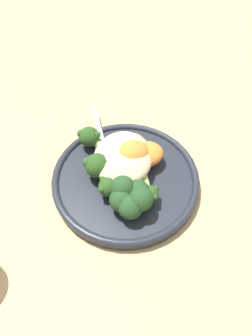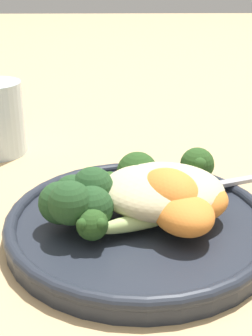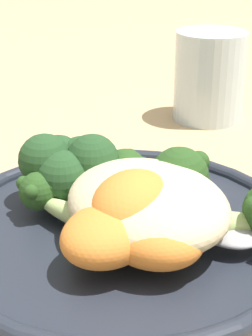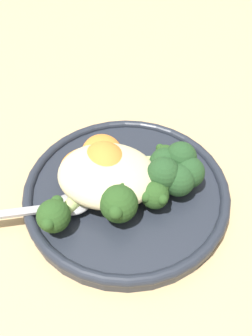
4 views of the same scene
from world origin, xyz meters
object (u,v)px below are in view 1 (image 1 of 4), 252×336
spoon (103,142)px  broccoli_stalk_2 (119,179)px  sweet_potato_chunk_1 (145,154)px  broccoli_stalk_3 (147,185)px  plate (124,178)px  quinoa_mound (123,158)px  broccoli_stalk_0 (100,143)px  sweet_potato_chunk_2 (134,146)px  sweet_potato_chunk_0 (131,155)px  broccoli_stalk_1 (103,164)px  kale_tuft (131,197)px

spoon → broccoli_stalk_2: bearing=-174.6°
sweet_potato_chunk_1 → broccoli_stalk_3: bearing=7.1°
sweet_potato_chunk_1 → spoon: bearing=-112.0°
plate → spoon: bearing=-145.1°
spoon → quinoa_mound: bearing=-157.0°
broccoli_stalk_0 → sweet_potato_chunk_2: broccoli_stalk_0 is taller
sweet_potato_chunk_1 → sweet_potato_chunk_2: sweet_potato_chunk_1 is taller
quinoa_mound → sweet_potato_chunk_0: sweet_potato_chunk_0 is taller
broccoli_stalk_1 → kale_tuft: bearing=115.8°
broccoli_stalk_0 → sweet_potato_chunk_1: size_ratio=1.89×
sweet_potato_chunk_2 → sweet_potato_chunk_1: bearing=51.9°
sweet_potato_chunk_1 → sweet_potato_chunk_2: bearing=-128.1°
quinoa_mound → sweet_potato_chunk_0: bearing=109.5°
sweet_potato_chunk_0 → sweet_potato_chunk_1: (-0.01, 0.02, -0.01)m
kale_tuft → plate: bearing=-162.9°
sweet_potato_chunk_0 → kale_tuft: (0.08, 0.01, -0.00)m
quinoa_mound → broccoli_stalk_2: 0.04m
broccoli_stalk_3 → kale_tuft: kale_tuft is taller
broccoli_stalk_2 → sweet_potato_chunk_0: 0.05m
broccoli_stalk_1 → broccoli_stalk_2: (0.02, 0.03, -0.01)m
sweet_potato_chunk_0 → kale_tuft: 0.08m
spoon → plate: bearing=-164.6°
broccoli_stalk_1 → sweet_potato_chunk_1: bearing=-171.2°
sweet_potato_chunk_2 → spoon: (-0.01, -0.05, -0.01)m
plate → sweet_potato_chunk_2: 0.05m
sweet_potato_chunk_0 → sweet_potato_chunk_1: bearing=113.9°
plate → broccoli_stalk_2: (0.02, -0.01, 0.02)m
plate → kale_tuft: 0.07m
plate → spoon: spoon is taller
broccoli_stalk_1 → sweet_potato_chunk_0: 0.05m
plate → spoon: (-0.06, -0.04, 0.01)m
sweet_potato_chunk_2 → broccoli_stalk_2: bearing=-14.7°
sweet_potato_chunk_1 → kale_tuft: (0.09, -0.01, 0.01)m
plate → sweet_potato_chunk_0: (-0.02, 0.01, 0.03)m
quinoa_mound → sweet_potato_chunk_2: bearing=153.3°
plate → spoon: 0.08m
broccoli_stalk_1 → sweet_potato_chunk_0: (-0.02, 0.04, 0.00)m
broccoli_stalk_0 → broccoli_stalk_2: broccoli_stalk_0 is taller
sweet_potato_chunk_2 → kale_tuft: 0.10m
quinoa_mound → broccoli_stalk_0: (-0.03, -0.04, -0.01)m
plate → broccoli_stalk_1: bearing=-95.7°
broccoli_stalk_2 → kale_tuft: 0.04m
broccoli_stalk_1 → broccoli_stalk_0: bearing=-90.1°
broccoli_stalk_2 → sweet_potato_chunk_2: size_ratio=1.77×
broccoli_stalk_3 → sweet_potato_chunk_2: size_ratio=1.57×
broccoli_stalk_3 → sweet_potato_chunk_0: sweet_potato_chunk_0 is taller
sweet_potato_chunk_0 → quinoa_mound: bearing=-70.5°
plate → sweet_potato_chunk_1: bearing=135.4°
broccoli_stalk_0 → sweet_potato_chunk_1: bearing=-168.1°
broccoli_stalk_0 → sweet_potato_chunk_0: (0.03, 0.06, 0.01)m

